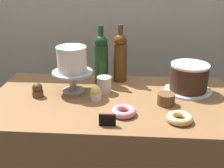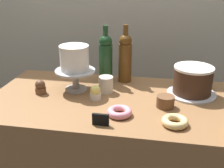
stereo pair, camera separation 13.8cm
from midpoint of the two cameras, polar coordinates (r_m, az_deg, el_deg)
name	(u,v)px [view 1 (the left image)]	position (r m, az deg, el deg)	size (l,w,h in m)	color
cake_stand_pedestal	(73,78)	(1.49, -10.56, 1.17)	(0.21, 0.21, 0.11)	#B2B2B7
white_layer_cake	(72,59)	(1.46, -10.84, 4.91)	(0.15, 0.15, 0.13)	white
silver_serving_platter	(188,90)	(1.54, 12.55, -1.29)	(0.25, 0.25, 0.01)	silver
chocolate_round_cake	(189,77)	(1.51, 12.79, 1.36)	(0.20, 0.20, 0.14)	#3D2619
wine_bottle_green	(101,58)	(1.58, -4.70, 5.17)	(0.08, 0.08, 0.33)	#193D1E
wine_bottle_amber	(120,57)	(1.60, -0.80, 5.50)	(0.08, 0.08, 0.33)	#5B3814
cupcake_lemon	(96,93)	(1.40, -6.17, -1.97)	(0.06, 0.06, 0.07)	white
cupcake_chocolate	(38,90)	(1.49, -17.38, -1.25)	(0.06, 0.06, 0.07)	brown
donut_pink	(124,112)	(1.26, -0.80, -5.65)	(0.11, 0.11, 0.03)	pink
donut_glazed	(180,118)	(1.22, 10.34, -6.87)	(0.11, 0.11, 0.03)	#E0C17F
cookie_stack	(166,99)	(1.36, 8.01, -3.09)	(0.08, 0.08, 0.05)	brown
price_sign_chalkboard	(108,120)	(1.17, -4.20, -7.36)	(0.07, 0.01, 0.05)	black
coffee_cup_ceramic	(104,85)	(1.48, -4.27, -0.19)	(0.08, 0.08, 0.08)	silver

